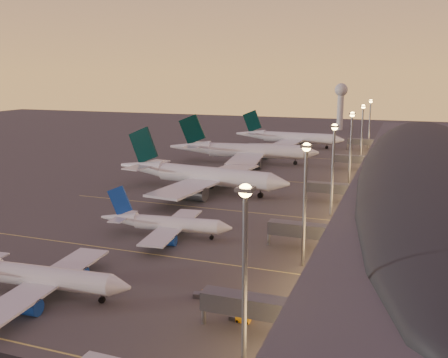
{
  "coord_description": "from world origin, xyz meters",
  "views": [
    {
      "loc": [
        54.37,
        -97.92,
        39.43
      ],
      "look_at": [
        2.0,
        45.0,
        7.0
      ],
      "focal_mm": 40.0,
      "sensor_mm": 36.0,
      "label": 1
    }
  ],
  "objects_px": {
    "radar_tower": "(341,99)",
    "baggage_tug_a": "(241,318)",
    "airliner_narrow_south": "(37,276)",
    "airliner_narrow_north": "(165,224)",
    "airliner_wide_near": "(199,175)",
    "airliner_wide_far": "(289,137)",
    "baggage_tug_b": "(206,295)",
    "airliner_wide_mid": "(243,151)"
  },
  "relations": [
    {
      "from": "radar_tower",
      "to": "baggage_tug_a",
      "type": "xyz_separation_m",
      "value": [
        21.36,
        -287.21,
        -21.4
      ]
    },
    {
      "from": "airliner_wide_near",
      "to": "baggage_tug_a",
      "type": "xyz_separation_m",
      "value": [
        42.1,
        -82.35,
        -4.92
      ]
    },
    {
      "from": "airliner_wide_near",
      "to": "airliner_wide_mid",
      "type": "relative_size",
      "value": 0.97
    },
    {
      "from": "airliner_wide_far",
      "to": "baggage_tug_b",
      "type": "relative_size",
      "value": 14.01
    },
    {
      "from": "airliner_narrow_south",
      "to": "airliner_wide_near",
      "type": "height_order",
      "value": "airliner_wide_near"
    },
    {
      "from": "airliner_wide_near",
      "to": "baggage_tug_a",
      "type": "height_order",
      "value": "airliner_wide_near"
    },
    {
      "from": "airliner_wide_mid",
      "to": "baggage_tug_b",
      "type": "bearing_deg",
      "value": -83.08
    },
    {
      "from": "airliner_narrow_south",
      "to": "baggage_tug_a",
      "type": "bearing_deg",
      "value": 0.25
    },
    {
      "from": "airliner_wide_mid",
      "to": "baggage_tug_a",
      "type": "bearing_deg",
      "value": -80.44
    },
    {
      "from": "airliner_narrow_north",
      "to": "airliner_wide_near",
      "type": "relative_size",
      "value": 0.52
    },
    {
      "from": "airliner_wide_far",
      "to": "radar_tower",
      "type": "relative_size",
      "value": 1.86
    },
    {
      "from": "airliner_narrow_south",
      "to": "airliner_wide_near",
      "type": "bearing_deg",
      "value": 88.41
    },
    {
      "from": "airliner_wide_near",
      "to": "airliner_narrow_south",
      "type": "bearing_deg",
      "value": -80.6
    },
    {
      "from": "airliner_narrow_south",
      "to": "airliner_wide_near",
      "type": "relative_size",
      "value": 0.57
    },
    {
      "from": "baggage_tug_a",
      "to": "airliner_wide_near",
      "type": "bearing_deg",
      "value": 119.02
    },
    {
      "from": "airliner_narrow_south",
      "to": "airliner_wide_mid",
      "type": "bearing_deg",
      "value": 88.26
    },
    {
      "from": "airliner_wide_mid",
      "to": "airliner_narrow_north",
      "type": "bearing_deg",
      "value": -90.86
    },
    {
      "from": "airliner_narrow_north",
      "to": "airliner_wide_near",
      "type": "bearing_deg",
      "value": 96.64
    },
    {
      "from": "airliner_narrow_north",
      "to": "radar_tower",
      "type": "distance_m",
      "value": 253.35
    },
    {
      "from": "airliner_narrow_north",
      "to": "airliner_wide_far",
      "type": "xyz_separation_m",
      "value": [
        -5.89,
        160.49,
        1.84
      ]
    },
    {
      "from": "airliner_narrow_south",
      "to": "airliner_wide_far",
      "type": "xyz_separation_m",
      "value": [
        0.86,
        198.36,
        1.54
      ]
    },
    {
      "from": "airliner_narrow_north",
      "to": "radar_tower",
      "type": "relative_size",
      "value": 1.05
    },
    {
      "from": "airliner_narrow_north",
      "to": "baggage_tug_b",
      "type": "height_order",
      "value": "airliner_narrow_north"
    },
    {
      "from": "radar_tower",
      "to": "baggage_tug_a",
      "type": "relative_size",
      "value": 9.27
    },
    {
      "from": "baggage_tug_a",
      "to": "airliner_wide_mid",
      "type": "bearing_deg",
      "value": 109.8
    },
    {
      "from": "radar_tower",
      "to": "baggage_tug_b",
      "type": "xyz_separation_m",
      "value": [
        12.8,
        -281.25,
        -21.32
      ]
    },
    {
      "from": "airliner_wide_far",
      "to": "radar_tower",
      "type": "distance_m",
      "value": 94.8
    },
    {
      "from": "airliner_wide_near",
      "to": "baggage_tug_b",
      "type": "height_order",
      "value": "airliner_wide_near"
    },
    {
      "from": "airliner_wide_near",
      "to": "airliner_wide_far",
      "type": "distance_m",
      "value": 113.01
    },
    {
      "from": "airliner_narrow_south",
      "to": "airliner_wide_mid",
      "type": "distance_m",
      "value": 141.62
    },
    {
      "from": "baggage_tug_a",
      "to": "airliner_wide_far",
      "type": "bearing_deg",
      "value": 102.66
    },
    {
      "from": "airliner_wide_far",
      "to": "radar_tower",
      "type": "height_order",
      "value": "radar_tower"
    },
    {
      "from": "airliner_wide_mid",
      "to": "airliner_wide_far",
      "type": "xyz_separation_m",
      "value": [
        7.62,
        56.92,
        -0.54
      ]
    },
    {
      "from": "airliner_narrow_north",
      "to": "airliner_wide_far",
      "type": "distance_m",
      "value": 160.61
    },
    {
      "from": "airliner_wide_near",
      "to": "radar_tower",
      "type": "xyz_separation_m",
      "value": [
        20.74,
        204.87,
        16.49
      ]
    },
    {
      "from": "radar_tower",
      "to": "baggage_tug_a",
      "type": "distance_m",
      "value": 288.8
    },
    {
      "from": "airliner_wide_far",
      "to": "airliner_narrow_north",
      "type": "bearing_deg",
      "value": -85.26
    },
    {
      "from": "airliner_wide_far",
      "to": "radar_tower",
      "type": "xyz_separation_m",
      "value": [
        15.57,
        91.98,
        16.88
      ]
    },
    {
      "from": "airliner_narrow_north",
      "to": "radar_tower",
      "type": "height_order",
      "value": "radar_tower"
    },
    {
      "from": "airliner_wide_near",
      "to": "radar_tower",
      "type": "height_order",
      "value": "radar_tower"
    },
    {
      "from": "airliner_wide_near",
      "to": "airliner_wide_far",
      "type": "height_order",
      "value": "airliner_wide_near"
    },
    {
      "from": "airliner_wide_mid",
      "to": "airliner_wide_far",
      "type": "height_order",
      "value": "airliner_wide_mid"
    }
  ]
}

